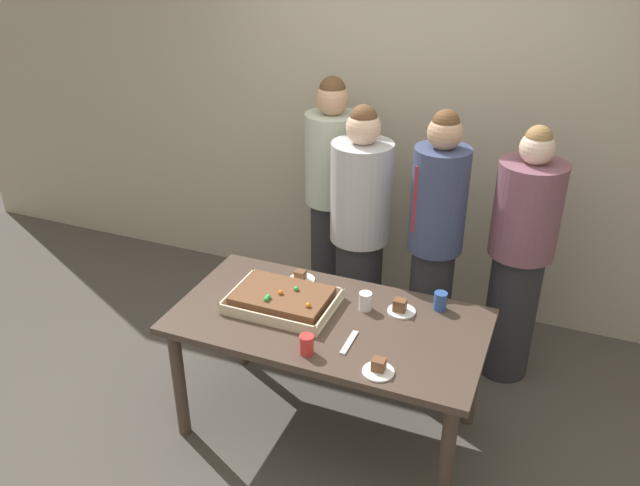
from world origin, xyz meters
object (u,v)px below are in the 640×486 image
(cake_server_utensil, at_px, (349,342))
(person_green_shirt_behind, at_px, (519,257))
(drink_cup_middle, at_px, (440,301))
(person_serving_front, at_px, (435,244))
(party_table, at_px, (328,333))
(plated_slice_near_right, at_px, (401,308))
(drink_cup_far_end, at_px, (365,301))
(person_striped_tie_right, at_px, (331,198))
(plated_slice_near_left, at_px, (301,278))
(sheet_cake, at_px, (283,300))
(drink_cup_nearest, at_px, (307,345))
(person_far_right_suit, at_px, (360,232))
(plated_slice_far_left, at_px, (378,368))

(cake_server_utensil, xyz_separation_m, person_green_shirt_behind, (0.67, 1.07, 0.08))
(drink_cup_middle, distance_m, person_serving_front, 0.49)
(party_table, bearing_deg, plated_slice_near_right, 31.23)
(drink_cup_far_end, xyz_separation_m, person_striped_tie_right, (-0.58, 1.00, 0.09))
(plated_slice_near_left, xyz_separation_m, plated_slice_near_right, (0.62, -0.10, 0.01))
(sheet_cake, relative_size, plated_slice_near_left, 3.74)
(cake_server_utensil, distance_m, person_striped_tie_right, 1.46)
(drink_cup_nearest, bearing_deg, person_far_right_suit, 96.17)
(drink_cup_middle, relative_size, drink_cup_far_end, 1.00)
(drink_cup_nearest, bearing_deg, person_striped_tie_right, 106.91)
(sheet_cake, xyz_separation_m, plated_slice_near_right, (0.60, 0.18, -0.02))
(drink_cup_middle, height_order, cake_server_utensil, drink_cup_middle)
(sheet_cake, relative_size, drink_cup_far_end, 5.61)
(party_table, distance_m, sheet_cake, 0.30)
(sheet_cake, distance_m, drink_cup_middle, 0.84)
(cake_server_utensil, height_order, person_serving_front, person_serving_front)
(plated_slice_near_left, distance_m, person_serving_front, 0.81)
(party_table, bearing_deg, person_far_right_suit, 97.72)
(person_serving_front, bearing_deg, plated_slice_near_right, 36.67)
(person_serving_front, xyz_separation_m, person_far_right_suit, (-0.48, 0.05, -0.04))
(plated_slice_near_left, relative_size, person_far_right_suit, 0.09)
(plated_slice_near_right, height_order, drink_cup_middle, drink_cup_middle)
(party_table, height_order, plated_slice_near_right, plated_slice_near_right)
(drink_cup_nearest, bearing_deg, party_table, 92.09)
(person_far_right_suit, bearing_deg, drink_cup_far_end, 32.79)
(sheet_cake, height_order, person_green_shirt_behind, person_green_shirt_behind)
(plated_slice_far_left, bearing_deg, cake_server_utensil, 141.72)
(drink_cup_far_end, height_order, cake_server_utensil, drink_cup_far_end)
(drink_cup_far_end, relative_size, person_far_right_suit, 0.06)
(plated_slice_near_left, relative_size, cake_server_utensil, 0.75)
(person_serving_front, bearing_deg, sheet_cake, 0.02)
(plated_slice_near_left, height_order, drink_cup_far_end, drink_cup_far_end)
(plated_slice_far_left, relative_size, cake_server_utensil, 0.75)
(person_striped_tie_right, bearing_deg, plated_slice_far_left, 20.52)
(plated_slice_near_left, relative_size, drink_cup_middle, 1.50)
(plated_slice_near_left, xyz_separation_m, plated_slice_far_left, (0.66, -0.62, 0.00))
(drink_cup_middle, bearing_deg, person_striped_tie_right, 138.28)
(person_striped_tie_right, bearing_deg, drink_cup_nearest, 8.68)
(party_table, height_order, drink_cup_nearest, drink_cup_nearest)
(sheet_cake, bearing_deg, person_far_right_suit, 78.69)
(plated_slice_near_right, xyz_separation_m, cake_server_utensil, (-0.16, -0.36, -0.02))
(plated_slice_near_right, xyz_separation_m, person_serving_front, (0.04, 0.56, 0.11))
(plated_slice_near_left, bearing_deg, person_far_right_suit, 71.30)
(drink_cup_nearest, relative_size, person_green_shirt_behind, 0.06)
(plated_slice_near_right, relative_size, person_serving_front, 0.09)
(person_striped_tie_right, xyz_separation_m, person_far_right_suit, (0.32, -0.34, -0.04))
(person_serving_front, bearing_deg, person_far_right_suit, -55.56)
(drink_cup_nearest, xyz_separation_m, drink_cup_middle, (0.51, 0.62, 0.00))
(plated_slice_far_left, distance_m, person_green_shirt_behind, 1.32)
(drink_cup_nearest, distance_m, drink_cup_middle, 0.80)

